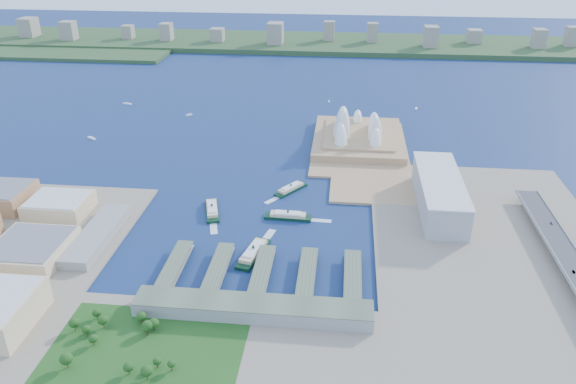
# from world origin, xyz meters

# --- Properties ---
(ground) EXTENTS (3000.00, 3000.00, 0.00)m
(ground) POSITION_xyz_m (0.00, 0.00, 0.00)
(ground) COLOR #10214F
(ground) RESTS_ON ground
(south_land) EXTENTS (720.00, 180.00, 3.00)m
(south_land) POSITION_xyz_m (0.00, -210.00, 1.50)
(south_land) COLOR gray
(south_land) RESTS_ON ground
(east_land) EXTENTS (240.00, 500.00, 3.00)m
(east_land) POSITION_xyz_m (240.00, -50.00, 1.50)
(east_land) COLOR gray
(east_land) RESTS_ON ground
(peninsula) EXTENTS (135.00, 220.00, 3.00)m
(peninsula) POSITION_xyz_m (107.50, 260.00, 1.50)
(peninsula) COLOR tan
(peninsula) RESTS_ON ground
(far_shore) EXTENTS (2200.00, 260.00, 12.00)m
(far_shore) POSITION_xyz_m (0.00, 980.00, 6.00)
(far_shore) COLOR #2D4926
(far_shore) RESTS_ON ground
(opera_house) EXTENTS (134.00, 180.00, 58.00)m
(opera_house) POSITION_xyz_m (105.00, 280.00, 32.00)
(opera_house) COLOR white
(opera_house) RESTS_ON peninsula
(toaster_building) EXTENTS (45.00, 155.00, 35.00)m
(toaster_building) POSITION_xyz_m (195.00, 80.00, 20.50)
(toaster_building) COLOR #98989E
(toaster_building) RESTS_ON east_land
(ferry_wharves) EXTENTS (184.00, 90.00, 9.30)m
(ferry_wharves) POSITION_xyz_m (14.00, -75.00, 4.65)
(ferry_wharves) COLOR #505B45
(ferry_wharves) RESTS_ON ground
(terminal_building) EXTENTS (200.00, 28.00, 12.00)m
(terminal_building) POSITION_xyz_m (15.00, -135.00, 9.00)
(terminal_building) COLOR gray
(terminal_building) RESTS_ON south_land
(park) EXTENTS (150.00, 110.00, 16.00)m
(park) POSITION_xyz_m (-60.00, -190.00, 11.00)
(park) COLOR #194714
(park) RESTS_ON south_land
(far_skyline) EXTENTS (1900.00, 140.00, 55.00)m
(far_skyline) POSITION_xyz_m (0.00, 960.00, 39.50)
(far_skyline) COLOR gray
(far_skyline) RESTS_ON far_shore
(ferry_a) EXTENTS (27.71, 56.10, 10.28)m
(ferry_a) POSITION_xyz_m (-61.66, 45.21, 5.14)
(ferry_a) COLOR black
(ferry_a) RESTS_ON ground
(ferry_b) EXTENTS (38.52, 47.06, 9.25)m
(ferry_b) POSITION_xyz_m (22.15, 109.76, 4.62)
(ferry_b) COLOR black
(ferry_b) RESTS_ON ground
(ferry_c) EXTENTS (28.10, 60.68, 11.12)m
(ferry_c) POSITION_xyz_m (-0.07, -39.98, 5.56)
(ferry_c) COLOR black
(ferry_c) RESTS_ON ground
(ferry_d) EXTENTS (52.96, 15.27, 9.93)m
(ferry_d) POSITION_xyz_m (25.97, 39.80, 4.96)
(ferry_d) COLOR black
(ferry_d) RESTS_ON ground
(boat_a) EXTENTS (15.71, 11.31, 3.05)m
(boat_a) POSITION_xyz_m (-297.34, 256.98, 1.53)
(boat_a) COLOR white
(boat_a) RESTS_ON ground
(boat_b) EXTENTS (10.13, 9.99, 2.85)m
(boat_b) POSITION_xyz_m (-178.92, 381.32, 1.42)
(boat_b) COLOR white
(boat_b) RESTS_ON ground
(boat_c) EXTENTS (6.30, 12.98, 2.81)m
(boat_c) POSITION_xyz_m (207.62, 457.64, 1.40)
(boat_c) COLOR white
(boat_c) RESTS_ON ground
(boat_d) EXTENTS (17.15, 6.73, 2.83)m
(boat_d) POSITION_xyz_m (-306.71, 431.58, 1.41)
(boat_d) COLOR white
(boat_d) RESTS_ON ground
(boat_e) EXTENTS (4.05, 9.92, 2.37)m
(boat_e) POSITION_xyz_m (53.78, 484.85, 1.19)
(boat_e) COLOR white
(boat_e) RESTS_ON ground
(car_b) EXTENTS (1.50, 4.30, 1.42)m
(car_b) POSITION_xyz_m (296.00, -60.09, 15.56)
(car_b) COLOR slate
(car_b) RESTS_ON expressway
(car_c) EXTENTS (1.80, 4.42, 1.28)m
(car_c) POSITION_xyz_m (304.00, 30.27, 15.49)
(car_c) COLOR slate
(car_c) RESTS_ON expressway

